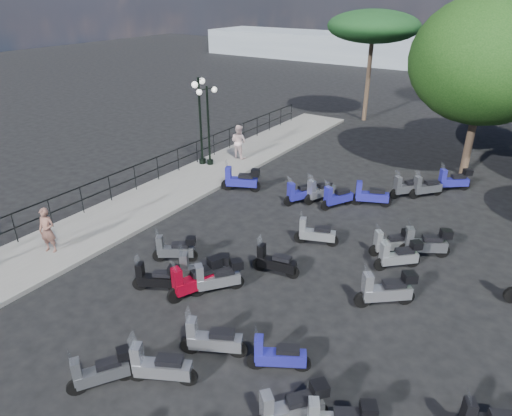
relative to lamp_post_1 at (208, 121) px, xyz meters
The scene contains 34 objects.
ground 9.83m from the lamp_post_1, 41.89° to the right, with size 120.00×120.00×0.00m, color black.
sidewalk 4.11m from the lamp_post_1, 79.85° to the right, with size 3.00×30.00×0.15m, color slate.
railing 3.92m from the lamp_post_1, 101.03° to the right, with size 0.04×26.04×1.10m.
lamp_post_1 is the anchor object (origin of this frame).
lamp_post_2 0.46m from the lamp_post_1, 163.78° to the right, with size 0.61×1.19×4.22m.
woman 9.58m from the lamp_post_1, 85.19° to the right, with size 0.57×0.37×1.55m, color brown.
pedestrian_far 2.15m from the lamp_post_1, 67.35° to the left, with size 0.84×0.65×1.73m, color beige.
scooter_1 10.54m from the lamp_post_1, 59.88° to the right, with size 1.36×0.85×1.18m.
scooter_2 10.21m from the lamp_post_1, 52.45° to the right, with size 1.52×1.07×1.36m.
scooter_3 8.94m from the lamp_post_1, 58.71° to the right, with size 1.30×0.95×1.18m.
scooter_4 3.88m from the lamp_post_1, 27.93° to the right, with size 1.64×0.93×1.39m.
scooter_5 6.22m from the lamp_post_1, 12.72° to the right, with size 0.89×1.46×1.28m.
scooter_6 14.10m from the lamp_post_1, 61.21° to the right, with size 0.95×1.31×1.18m.
scooter_7 13.94m from the lamp_post_1, 56.03° to the right, with size 1.52×0.91×1.31m.
scooter_8 10.72m from the lamp_post_1, 53.50° to the right, with size 0.93×1.65×1.39m.
scooter_9 8.99m from the lamp_post_1, 27.03° to the right, with size 1.49×0.74×1.24m.
scooter_10 8.48m from the lamp_post_1, ahead, with size 1.57×0.84×1.33m.
scooter_11 6.68m from the lamp_post_1, ahead, with size 0.82×1.59×1.33m.
scooter_13 15.35m from the lamp_post_1, 45.20° to the right, with size 1.18×1.34×1.30m.
scooter_14 10.63m from the lamp_post_1, 50.14° to the right, with size 1.14×1.36×1.29m.
scooter_15 10.07m from the lamp_post_1, 39.74° to the right, with size 1.53×0.55×1.22m.
scooter_16 10.88m from the lamp_post_1, 17.33° to the right, with size 1.16×1.13×1.18m.
scooter_17 11.46m from the lamp_post_1, 18.28° to the left, with size 1.35×1.14×1.29m.
scooter_19 13.85m from the lamp_post_1, 44.86° to the right, with size 1.35×0.87×1.20m.
scooter_20 12.64m from the lamp_post_1, 28.44° to the right, with size 1.44×1.25×1.38m.
scooter_21 11.54m from the lamp_post_1, 20.09° to the right, with size 1.21×1.18×1.23m.
scooter_22 11.67m from the lamp_post_1, 13.67° to the right, with size 1.54×1.03×1.36m.
scooter_23 10.34m from the lamp_post_1, 12.31° to the left, with size 1.10×1.28×1.27m.
scooter_30 13.14m from the lamp_post_1, 51.14° to the right, with size 1.52×0.91×1.31m.
scooter_31 9.59m from the lamp_post_1, 10.47° to the left, with size 1.10×1.28×1.27m.
scooter_32 7.51m from the lamp_post_1, ahead, with size 0.89×1.46×1.28m.
broadleaf_tree 12.59m from the lamp_post_1, 28.81° to the left, with size 6.51×6.51×8.03m.
pine_2 13.60m from the lamp_post_1, 76.57° to the left, with size 5.75×5.75×6.93m.
distant_hills 39.28m from the lamp_post_1, 79.58° to the left, with size 70.00×8.00×3.00m, color gray.
Camera 1 is at (6.59, -10.22, 8.06)m, focal length 32.00 mm.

